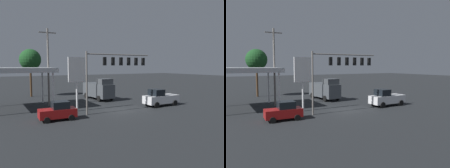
{
  "view_description": "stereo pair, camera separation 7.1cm",
  "coord_description": "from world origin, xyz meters",
  "views": [
    {
      "loc": [
        14.34,
        23.41,
        5.71
      ],
      "look_at": [
        0.0,
        -2.0,
        3.21
      ],
      "focal_mm": 35.0,
      "sensor_mm": 36.0,
      "label": 1
    },
    {
      "loc": [
        14.28,
        23.44,
        5.71
      ],
      "look_at": [
        0.0,
        -2.0,
        3.21
      ],
      "focal_mm": 35.0,
      "sensor_mm": 36.0,
      "label": 2
    }
  ],
  "objects": [
    {
      "name": "ground_plane",
      "position": [
        0.0,
        0.0,
        0.0
      ],
      "size": [
        200.0,
        200.0,
        0.0
      ],
      "primitive_type": "plane",
      "color": "black"
    },
    {
      "name": "traffic_signal_assembly",
      "position": [
        0.78,
        0.3,
        5.72
      ],
      "size": [
        8.86,
        0.43,
        7.32
      ],
      "color": "slate",
      "rests_on": "ground"
    },
    {
      "name": "hatchback_crossing",
      "position": [
        8.21,
        1.1,
        0.95
      ],
      "size": [
        3.88,
        2.1,
        1.97
      ],
      "rotation": [
        0.0,
        0.0,
        -0.05
      ],
      "color": "maroon",
      "rests_on": "ground"
    },
    {
      "name": "delivery_truck",
      "position": [
        -1.58,
        -9.36,
        1.69
      ],
      "size": [
        2.97,
        6.96,
        3.58
      ],
      "rotation": [
        0.0,
        0.0,
        1.65
      ],
      "color": "#474C51",
      "rests_on": "ground"
    },
    {
      "name": "pickup_parked",
      "position": [
        -6.61,
        0.18,
        1.11
      ],
      "size": [
        5.22,
        2.31,
        2.4
      ],
      "rotation": [
        0.0,
        0.0,
        0.01
      ],
      "color": "silver",
      "rests_on": "ground"
    },
    {
      "name": "utility_pole",
      "position": [
        7.03,
        -7.85,
        5.72
      ],
      "size": [
        2.4,
        0.26,
        10.86
      ],
      "color": "slate",
      "rests_on": "ground"
    },
    {
      "name": "street_tree",
      "position": [
        7.74,
        -18.4,
        6.71
      ],
      "size": [
        3.82,
        3.82,
        8.67
      ],
      "color": "#4C331E",
      "rests_on": "ground"
    },
    {
      "name": "price_sign",
      "position": [
        4.89,
        -2.24,
        4.85
      ],
      "size": [
        2.16,
        0.27,
        6.72
      ],
      "color": "silver",
      "rests_on": "ground"
    },
    {
      "name": "gas_station_canopy",
      "position": [
        11.16,
        -7.32,
        5.04
      ],
      "size": [
        8.84,
        7.59,
        5.42
      ],
      "color": "#B2B7BC",
      "rests_on": "ground"
    }
  ]
}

